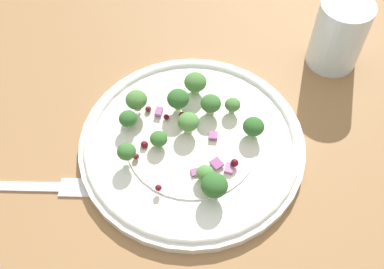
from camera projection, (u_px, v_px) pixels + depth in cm
name	position (u px, v px, depth cm)	size (l,w,h in cm)	color
ground_plane	(199.00, 142.00, 59.44)	(180.00, 180.00, 2.00)	olive
plate	(192.00, 143.00, 57.12)	(27.60, 27.60, 1.70)	white
dressing_pool	(192.00, 141.00, 56.75)	(16.01, 16.01, 0.20)	white
broccoli_floret_0	(195.00, 82.00, 59.63)	(2.90, 2.90, 2.93)	#9EC684
broccoli_floret_1	(159.00, 139.00, 55.29)	(2.10, 2.10, 2.12)	#8EB77A
broccoli_floret_2	(178.00, 99.00, 57.55)	(2.75, 2.75, 2.78)	#ADD18E
broccoli_floret_3	(253.00, 127.00, 55.89)	(2.60, 2.60, 2.63)	#ADD18E
broccoli_floret_4	(128.00, 119.00, 56.57)	(2.22, 2.22, 2.25)	#8EB77A
broccoli_floret_5	(214.00, 186.00, 51.01)	(2.98, 2.98, 3.02)	#8EB77A
broccoli_floret_6	(127.00, 152.00, 53.46)	(2.20, 2.20, 2.23)	#8EB77A
broccoli_floret_7	(205.00, 174.00, 52.76)	(2.06, 2.06, 2.08)	#9EC684
broccoli_floret_8	(136.00, 100.00, 57.46)	(2.69, 2.69, 2.72)	#9EC684
broccoli_floret_9	(211.00, 104.00, 57.67)	(2.57, 2.57, 2.60)	#9EC684
broccoli_floret_10	(188.00, 122.00, 56.03)	(2.61, 2.61, 2.65)	#ADD18E
broccoli_floret_11	(233.00, 105.00, 58.05)	(1.99, 1.99, 2.02)	#8EB77A
cranberry_0	(166.00, 117.00, 58.10)	(0.71, 0.71, 0.71)	#4C0A14
cranberry_1	(235.00, 163.00, 54.02)	(0.93, 0.93, 0.93)	#4C0A14
cranberry_2	(136.00, 156.00, 54.79)	(0.74, 0.74, 0.74)	maroon
cranberry_3	(144.00, 145.00, 55.93)	(0.92, 0.92, 0.92)	maroon
cranberry_4	(182.00, 115.00, 58.29)	(0.79, 0.79, 0.79)	maroon
cranberry_5	(158.00, 188.00, 52.13)	(0.75, 0.75, 0.75)	maroon
cranberry_6	(148.00, 109.00, 58.93)	(0.76, 0.76, 0.76)	maroon
onion_bit_0	(159.00, 112.00, 58.59)	(0.82, 1.23, 0.58)	#934C84
onion_bit_1	(218.00, 163.00, 54.42)	(1.33, 1.21, 0.31)	#843D75
onion_bit_2	(213.00, 136.00, 56.61)	(1.03, 1.08, 0.43)	#843D75
onion_bit_3	(196.00, 172.00, 53.96)	(1.11, 0.93, 0.30)	#934C84
onion_bit_4	(229.00, 168.00, 54.15)	(1.00, 1.30, 0.56)	#A35B93
fork	(21.00, 186.00, 54.43)	(9.23, 17.72, 0.50)	silver
water_glass	(339.00, 34.00, 62.12)	(7.01, 7.01, 9.83)	silver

